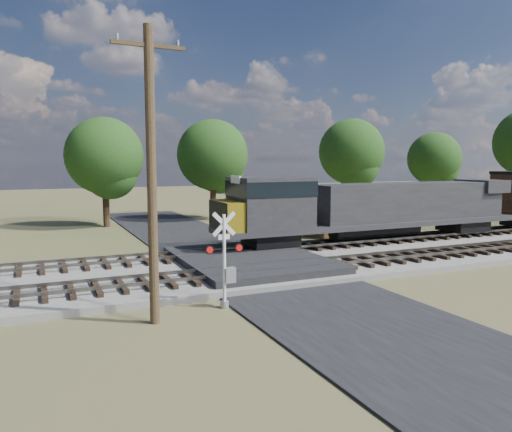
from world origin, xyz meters
name	(u,v)px	position (x,y,z in m)	size (l,w,h in m)	color
ground	(254,270)	(0.00, 0.00, 0.00)	(160.00, 160.00, 0.00)	#474E2A
ballast_bed	(401,251)	(10.00, 0.50, 0.15)	(140.00, 10.00, 0.30)	gray
road	(254,269)	(0.00, 0.00, 0.04)	(7.00, 60.00, 0.08)	black
crossing_panel	(250,262)	(0.00, 0.50, 0.32)	(7.00, 9.00, 0.62)	#262628
track_near	(327,264)	(3.12, -2.00, 0.41)	(140.00, 2.60, 0.33)	black
track_far	(281,248)	(3.12, 3.00, 0.41)	(140.00, 2.60, 0.33)	black
crossing_signal_near	(226,268)	(-3.64, -5.61, 1.55)	(1.50, 0.33, 3.73)	silver
crossing_signal_far	(264,217)	(3.75, 6.74, 1.83)	(1.76, 0.47, 4.40)	silver
utility_pole	(151,170)	(-6.56, -6.29, 5.33)	(2.46, 0.33, 10.05)	#352618
equipment_shed	(322,216)	(9.74, 9.22, 1.41)	(5.13, 5.13, 2.79)	#45301D
treeline	(279,150)	(11.92, 20.80, 6.62)	(80.16, 9.84, 11.93)	black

